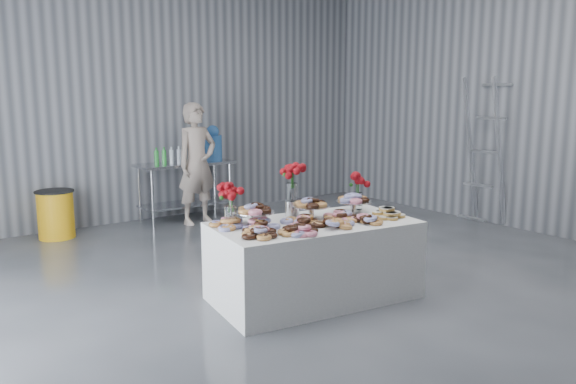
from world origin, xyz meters
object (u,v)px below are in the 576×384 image
object	(u,v)px
prep_table	(185,180)
trash_barrel	(56,214)
person	(197,164)
water_jug	(213,144)
stepladder	(484,152)
display_table	(314,260)

from	to	relation	value
prep_table	trash_barrel	xyz separation A→B (m)	(-1.94, -0.00, -0.29)
person	trash_barrel	world-z (taller)	person
water_jug	stepladder	bearing A→B (deg)	-45.51
prep_table	stepladder	world-z (taller)	stepladder
person	stepladder	bearing A→B (deg)	-46.02
water_jug	person	bearing A→B (deg)	-144.03
prep_table	trash_barrel	bearing A→B (deg)	-180.00
display_table	prep_table	world-z (taller)	prep_table
trash_barrel	water_jug	bearing A→B (deg)	0.00
water_jug	stepladder	size ratio (longest dim) A/B	0.25
display_table	prep_table	size ratio (longest dim) A/B	1.27
display_table	water_jug	world-z (taller)	water_jug
prep_table	stepladder	bearing A→B (deg)	-40.96
prep_table	person	size ratio (longest dim) A/B	0.82
prep_table	water_jug	bearing A→B (deg)	-0.00
water_jug	trash_barrel	size ratio (longest dim) A/B	0.84
water_jug	trash_barrel	xyz separation A→B (m)	(-2.44, 0.00, -0.82)
person	trash_barrel	distance (m)	2.09
display_table	prep_table	distance (m)	3.90
display_table	water_jug	xyz separation A→B (m)	(1.04, 3.86, 0.77)
display_table	stepladder	size ratio (longest dim) A/B	0.86
trash_barrel	display_table	bearing A→B (deg)	-70.02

